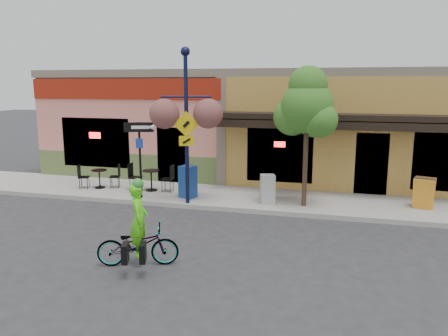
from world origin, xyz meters
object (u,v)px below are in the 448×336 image
object	(u,v)px
building	(266,122)
lamp_post	(186,127)
one_way_sign	(140,160)
newspaper_box_grey	(268,189)
cyclist_rider	(139,230)
bicycle	(138,245)
newspaper_box_blue	(188,182)
street_tree	(306,137)

from	to	relation	value
building	lamp_post	bearing A→B (deg)	-101.55
one_way_sign	newspaper_box_grey	bearing A→B (deg)	-12.68
newspaper_box_grey	cyclist_rider	bearing A→B (deg)	-129.73
bicycle	cyclist_rider	xyz separation A→B (m)	(0.05, 0.00, 0.34)
newspaper_box_blue	bicycle	bearing A→B (deg)	-64.13
cyclist_rider	street_tree	xyz separation A→B (m)	(3.15, 5.27, 1.55)
cyclist_rider	building	bearing A→B (deg)	-23.49
one_way_sign	newspaper_box_blue	size ratio (longest dim) A/B	2.34
bicycle	cyclist_rider	size ratio (longest dim) A/B	1.11
lamp_post	newspaper_box_grey	bearing A→B (deg)	-3.75
bicycle	newspaper_box_grey	size ratio (longest dim) A/B	1.89
bicycle	building	bearing A→B (deg)	-23.74
cyclist_rider	newspaper_box_blue	size ratio (longest dim) A/B	1.48
lamp_post	newspaper_box_grey	world-z (taller)	lamp_post
lamp_post	newspaper_box_blue	size ratio (longest dim) A/B	4.51
building	one_way_sign	size ratio (longest dim) A/B	7.11
bicycle	lamp_post	bearing A→B (deg)	-13.24
bicycle	lamp_post	distance (m)	5.13
building	one_way_sign	bearing A→B (deg)	-115.54
building	bicycle	bearing A→B (deg)	-94.55
one_way_sign	newspaper_box_grey	world-z (taller)	one_way_sign
cyclist_rider	bicycle	bearing A→B (deg)	70.81
lamp_post	street_tree	bearing A→B (deg)	-7.47
newspaper_box_blue	street_tree	world-z (taller)	street_tree
lamp_post	bicycle	bearing A→B (deg)	-101.43
bicycle	lamp_post	size ratio (longest dim) A/B	0.36
newspaper_box_blue	newspaper_box_grey	distance (m)	2.73
cyclist_rider	lamp_post	bearing A→B (deg)	-12.63
bicycle	cyclist_rider	world-z (taller)	cyclist_rider
building	bicycle	world-z (taller)	building
building	one_way_sign	world-z (taller)	building
street_tree	newspaper_box_blue	bearing A→B (deg)	179.93
building	street_tree	distance (m)	6.59
building	newspaper_box_blue	world-z (taller)	building
lamp_post	street_tree	distance (m)	3.74
newspaper_box_blue	street_tree	bearing A→B (deg)	18.27
one_way_sign	newspaper_box_grey	size ratio (longest dim) A/B	2.71
one_way_sign	newspaper_box_blue	world-z (taller)	one_way_sign
building	cyclist_rider	size ratio (longest dim) A/B	11.26
newspaper_box_blue	one_way_sign	bearing A→B (deg)	-146.93
newspaper_box_blue	newspaper_box_grey	world-z (taller)	newspaper_box_blue
bicycle	street_tree	xyz separation A→B (m)	(3.20, 5.27, 1.89)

